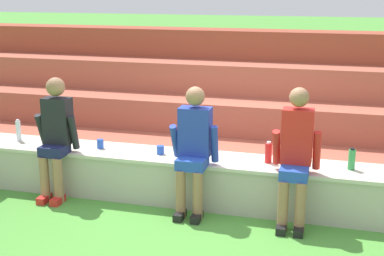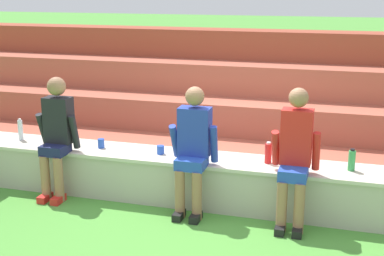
% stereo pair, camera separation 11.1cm
% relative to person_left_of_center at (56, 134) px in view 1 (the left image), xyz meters
% --- Properties ---
extents(ground_plane, '(80.00, 80.00, 0.00)m').
position_rel_person_left_of_center_xyz_m(ground_plane, '(1.84, 0.01, -0.79)').
color(ground_plane, '#4C9338').
extents(stone_seating_wall, '(7.32, 0.62, 0.56)m').
position_rel_person_left_of_center_xyz_m(stone_seating_wall, '(1.84, 0.30, -0.50)').
color(stone_seating_wall, '#B7AF9E').
rests_on(stone_seating_wall, ground).
extents(brick_bleachers, '(11.16, 2.47, 1.80)m').
position_rel_person_left_of_center_xyz_m(brick_bleachers, '(1.84, 2.46, -0.11)').
color(brick_bleachers, '#AB5440').
rests_on(brick_bleachers, ground).
extents(person_left_of_center, '(0.50, 0.50, 1.45)m').
position_rel_person_left_of_center_xyz_m(person_left_of_center, '(0.00, 0.00, 0.00)').
color(person_left_of_center, '#996B4C').
rests_on(person_left_of_center, ground).
extents(person_center, '(0.53, 0.50, 1.43)m').
position_rel_person_left_of_center_xyz_m(person_center, '(1.69, -0.01, -0.01)').
color(person_center, '#996B4C').
rests_on(person_center, ground).
extents(person_right_of_center, '(0.50, 0.54, 1.48)m').
position_rel_person_left_of_center_xyz_m(person_right_of_center, '(2.80, -0.01, -0.00)').
color(person_right_of_center, '#996B4C').
rests_on(person_right_of_center, ground).
extents(water_bottle_near_right, '(0.08, 0.08, 0.25)m').
position_rel_person_left_of_center_xyz_m(water_bottle_near_right, '(2.48, 0.32, -0.12)').
color(water_bottle_near_right, red).
rests_on(water_bottle_near_right, stone_seating_wall).
extents(water_bottle_center_gap, '(0.08, 0.08, 0.24)m').
position_rel_person_left_of_center_xyz_m(water_bottle_center_gap, '(3.37, 0.33, -0.12)').
color(water_bottle_center_gap, green).
rests_on(water_bottle_center_gap, stone_seating_wall).
extents(water_bottle_near_left, '(0.06, 0.06, 0.28)m').
position_rel_person_left_of_center_xyz_m(water_bottle_near_left, '(-0.73, 0.33, -0.10)').
color(water_bottle_near_left, silver).
rests_on(water_bottle_near_left, stone_seating_wall).
extents(plastic_cup_middle, '(0.09, 0.09, 0.10)m').
position_rel_person_left_of_center_xyz_m(plastic_cup_middle, '(1.20, 0.29, -0.18)').
color(plastic_cup_middle, blue).
rests_on(plastic_cup_middle, stone_seating_wall).
extents(plastic_cup_left_end, '(0.08, 0.08, 0.11)m').
position_rel_person_left_of_center_xyz_m(plastic_cup_left_end, '(0.42, 0.31, -0.18)').
color(plastic_cup_left_end, blue).
rests_on(plastic_cup_left_end, stone_seating_wall).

